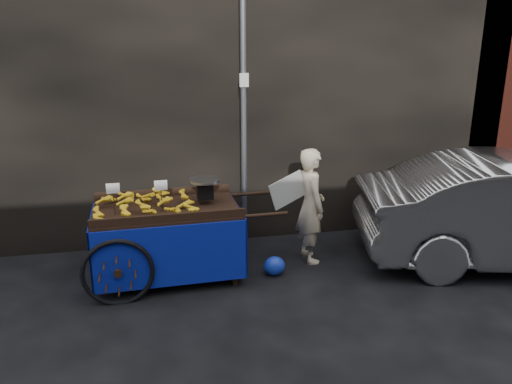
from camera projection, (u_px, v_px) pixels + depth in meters
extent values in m
plane|color=black|center=(240.00, 289.00, 6.07)|extent=(80.00, 80.00, 0.00)
cube|color=black|center=(144.00, 68.00, 7.58)|extent=(11.00, 2.00, 5.00)
cylinder|color=slate|center=(244.00, 110.00, 6.76)|extent=(0.08, 0.08, 4.00)
cube|color=white|center=(244.00, 80.00, 6.59)|extent=(0.12, 0.02, 0.18)
cube|color=black|center=(166.00, 211.00, 6.18)|extent=(1.80, 1.16, 0.07)
cube|color=black|center=(163.00, 193.00, 6.64)|extent=(1.77, 0.10, 0.11)
cube|color=black|center=(169.00, 219.00, 5.68)|extent=(1.77, 0.10, 0.11)
cube|color=black|center=(235.00, 251.00, 6.07)|extent=(0.06, 0.06, 0.88)
cube|color=black|center=(222.00, 226.00, 6.89)|extent=(0.06, 0.06, 0.88)
cylinder|color=black|center=(266.00, 215.00, 6.03)|extent=(0.55, 0.06, 0.04)
cylinder|color=black|center=(249.00, 194.00, 6.85)|extent=(0.55, 0.06, 0.04)
torus|color=black|center=(118.00, 273.00, 5.64)|extent=(0.83, 0.08, 0.83)
torus|color=black|center=(120.00, 235.00, 6.75)|extent=(0.83, 0.08, 0.83)
cylinder|color=black|center=(119.00, 252.00, 6.19)|extent=(0.10, 1.24, 0.06)
cube|color=navy|center=(171.00, 257.00, 5.77)|extent=(1.81, 0.08, 0.75)
cube|color=navy|center=(165.00, 223.00, 6.81)|extent=(1.81, 0.08, 0.75)
cube|color=navy|center=(94.00, 245.00, 6.09)|extent=(0.06, 1.15, 0.75)
cube|color=navy|center=(237.00, 232.00, 6.49)|extent=(0.06, 1.15, 0.75)
cube|color=black|center=(205.00, 192.00, 6.29)|extent=(0.20, 0.16, 0.18)
cylinder|color=silver|center=(205.00, 180.00, 6.24)|extent=(0.39, 0.39, 0.03)
cube|color=white|center=(113.00, 188.00, 5.83)|extent=(0.15, 0.02, 0.12)
cube|color=white|center=(161.00, 185.00, 5.95)|extent=(0.15, 0.02, 0.12)
imported|color=beige|center=(311.00, 206.00, 6.68)|extent=(0.42, 0.60, 1.56)
cube|color=silver|center=(288.00, 190.00, 6.43)|extent=(0.56, 0.20, 0.50)
ellipsoid|color=#1832B4|center=(274.00, 266.00, 6.41)|extent=(0.28, 0.22, 0.25)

